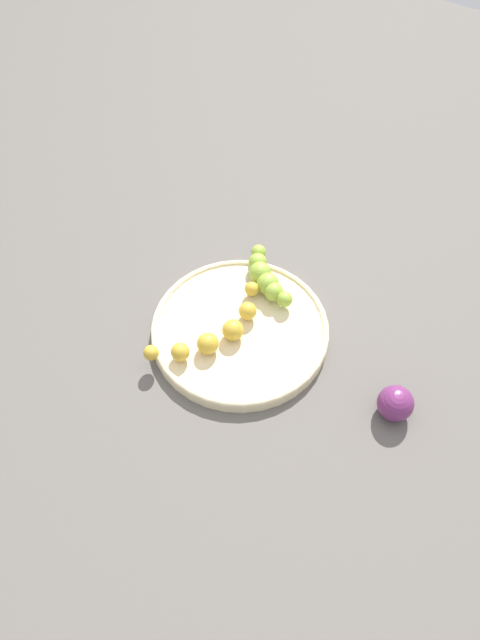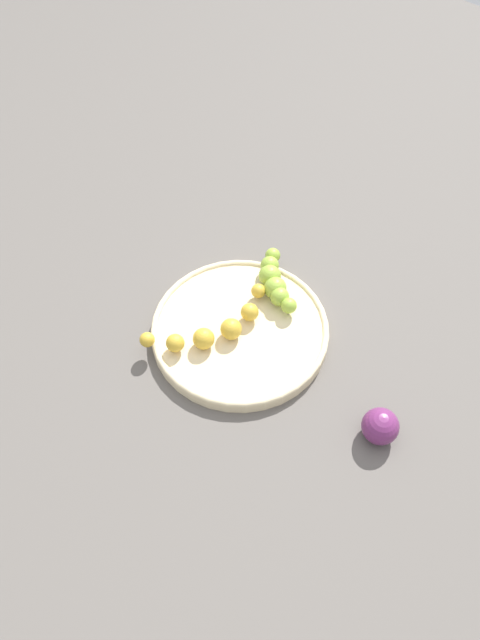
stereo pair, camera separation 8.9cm
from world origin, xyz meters
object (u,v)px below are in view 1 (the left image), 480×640
object	(u,v)px
banana_spotted	(215,331)
banana_green	(265,277)
plum_purple	(396,402)
fruit_bowl	(240,330)

from	to	relation	value
banana_spotted	banana_green	bearing A→B (deg)	104.44
banana_green	plum_purple	distance (m)	0.28
banana_green	banana_spotted	bearing A→B (deg)	31.83
banana_spotted	banana_green	distance (m)	0.13
fruit_bowl	banana_spotted	size ratio (longest dim) A/B	1.35
fruit_bowl	plum_purple	bearing A→B (deg)	0.70
banana_green	fruit_bowl	bearing A→B (deg)	43.38
plum_purple	fruit_bowl	bearing A→B (deg)	-179.30
banana_spotted	plum_purple	size ratio (longest dim) A/B	3.94
fruit_bowl	plum_purple	xyz separation A→B (m)	(0.26, 0.00, 0.01)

